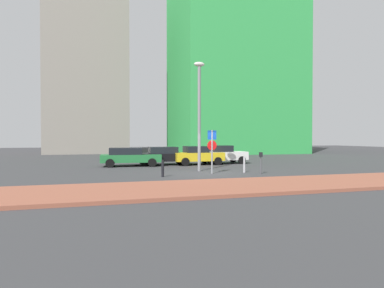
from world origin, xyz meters
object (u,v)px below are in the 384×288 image
parked_car_green (130,156)px  parked_car_black (163,155)px  traffic_bollard_mid (244,165)px  parked_car_white (222,154)px  parked_car_yellow (198,155)px  parking_sign_post (212,146)px  street_lamp (199,107)px  parking_meter (261,160)px  traffic_bollard_near (163,168)px

parked_car_green → parked_car_black: size_ratio=1.01×
parked_car_green → traffic_bollard_mid: (6.54, -6.50, -0.26)m
parked_car_white → parked_car_black: bearing=-179.3°
parked_car_green → parked_car_yellow: 5.43m
parking_sign_post → street_lamp: (-0.30, 1.66, 2.52)m
parked_car_green → parked_car_white: bearing=4.0°
parking_sign_post → street_lamp: 3.03m
parked_car_black → parking_meter: 9.17m
parking_sign_post → traffic_bollard_mid: (2.14, 0.02, -1.17)m
parked_car_white → street_lamp: (-3.69, -5.40, 3.39)m
parking_sign_post → traffic_bollard_mid: bearing=0.6°
parked_car_green → street_lamp: 7.21m
parked_car_green → parked_car_yellow: bearing=-0.9°
parked_car_green → parked_car_yellow: (5.43, -0.09, 0.02)m
parked_car_black → parked_car_yellow: size_ratio=1.14×
street_lamp → traffic_bollard_near: bearing=-139.1°
parking_sign_post → traffic_bollard_near: parking_sign_post is taller
parked_car_black → traffic_bollard_mid: bearing=-61.1°
traffic_bollard_near → parking_sign_post: bearing=14.5°
traffic_bollard_near → street_lamp: bearing=40.9°
parking_meter → street_lamp: bearing=138.7°
traffic_bollard_near → parked_car_green: bearing=99.4°
parked_car_white → traffic_bollard_mid: bearing=-100.0°
traffic_bollard_mid → traffic_bollard_near: bearing=-171.0°
parked_car_white → parked_car_yellow: bearing=-165.0°
parking_meter → traffic_bollard_near: parking_meter is taller
parked_car_yellow → traffic_bollard_mid: bearing=-80.2°
parking_sign_post → parked_car_black: bearing=103.7°
parked_car_green → parking_sign_post: parking_sign_post is taller
parked_car_yellow → parked_car_white: size_ratio=1.01×
parked_car_white → street_lamp: bearing=-124.4°
parked_car_green → parked_car_black: parked_car_black is taller
parked_car_black → parked_car_white: 5.10m
parked_car_green → parked_car_black: (2.68, 0.49, 0.00)m
parked_car_black → parked_car_white: (5.10, 0.06, 0.02)m
parked_car_green → traffic_bollard_mid: parked_car_green is taller
parking_sign_post → traffic_bollard_mid: parking_sign_post is taller
parked_car_black → parking_sign_post: parking_sign_post is taller
parked_car_black → traffic_bollard_mid: size_ratio=4.68×
parked_car_black → parked_car_white: bearing=0.7°
parked_car_yellow → parked_car_white: 2.44m
parked_car_green → parking_meter: parked_car_green is taller
traffic_bollard_mid → parked_car_white: bearing=80.0°
parked_car_black → traffic_bollard_mid: parked_car_black is taller
parking_meter → street_lamp: street_lamp is taller
parking_sign_post → traffic_bollard_mid: 2.44m
parking_sign_post → street_lamp: bearing=100.3°
parking_meter → traffic_bollard_near: bearing=178.2°
parked_car_yellow → parked_car_white: bearing=15.0°
parked_car_yellow → parked_car_white: (2.35, 0.63, 0.01)m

